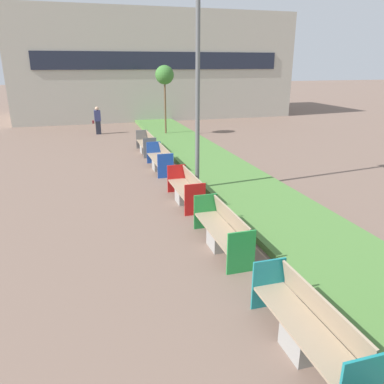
{
  "coord_description": "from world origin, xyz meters",
  "views": [
    {
      "loc": [
        -2.01,
        2.65,
        4.15
      ],
      "look_at": [
        0.9,
        12.55,
        0.6
      ],
      "focal_mm": 35.0,
      "sensor_mm": 36.0,
      "label": 1
    }
  ],
  "objects_px": {
    "bench_red_frame": "(186,191)",
    "bench_blue_frame": "(160,161)",
    "bench_green_frame": "(223,233)",
    "sapling_tree_far": "(165,76)",
    "bench_teal_frame": "(307,331)",
    "pedestrian_walking": "(98,120)",
    "street_lamp_post": "(198,56)",
    "bench_grey_frame": "(147,145)"
  },
  "relations": [
    {
      "from": "bench_grey_frame",
      "to": "bench_blue_frame",
      "type": "bearing_deg",
      "value": -89.97
    },
    {
      "from": "bench_red_frame",
      "to": "sapling_tree_far",
      "type": "bearing_deg",
      "value": 80.62
    },
    {
      "from": "street_lamp_post",
      "to": "pedestrian_walking",
      "type": "bearing_deg",
      "value": 101.94
    },
    {
      "from": "bench_teal_frame",
      "to": "bench_blue_frame",
      "type": "bearing_deg",
      "value": 90.0
    },
    {
      "from": "sapling_tree_far",
      "to": "bench_green_frame",
      "type": "bearing_deg",
      "value": -97.33
    },
    {
      "from": "bench_red_frame",
      "to": "street_lamp_post",
      "type": "distance_m",
      "value": 4.13
    },
    {
      "from": "bench_green_frame",
      "to": "sapling_tree_far",
      "type": "xyz_separation_m",
      "value": [
        1.87,
        14.53,
        3.11
      ]
    },
    {
      "from": "bench_green_frame",
      "to": "pedestrian_walking",
      "type": "xyz_separation_m",
      "value": [
        -2.0,
        16.35,
        0.47
      ]
    },
    {
      "from": "bench_grey_frame",
      "to": "street_lamp_post",
      "type": "height_order",
      "value": "street_lamp_post"
    },
    {
      "from": "bench_teal_frame",
      "to": "sapling_tree_far",
      "type": "distance_m",
      "value": 18.45
    },
    {
      "from": "bench_blue_frame",
      "to": "sapling_tree_far",
      "type": "height_order",
      "value": "sapling_tree_far"
    },
    {
      "from": "bench_red_frame",
      "to": "bench_green_frame",
      "type": "bearing_deg",
      "value": -89.96
    },
    {
      "from": "sapling_tree_far",
      "to": "pedestrian_walking",
      "type": "xyz_separation_m",
      "value": [
        -3.87,
        1.82,
        -2.64
      ]
    },
    {
      "from": "bench_grey_frame",
      "to": "pedestrian_walking",
      "type": "bearing_deg",
      "value": 108.64
    },
    {
      "from": "bench_green_frame",
      "to": "pedestrian_walking",
      "type": "relative_size",
      "value": 1.43
    },
    {
      "from": "bench_teal_frame",
      "to": "bench_green_frame",
      "type": "distance_m",
      "value": 3.56
    },
    {
      "from": "street_lamp_post",
      "to": "bench_teal_frame",
      "type": "bearing_deg",
      "value": -94.6
    },
    {
      "from": "bench_green_frame",
      "to": "pedestrian_walking",
      "type": "bearing_deg",
      "value": 96.98
    },
    {
      "from": "bench_grey_frame",
      "to": "pedestrian_walking",
      "type": "distance_m",
      "value": 6.28
    },
    {
      "from": "bench_green_frame",
      "to": "bench_red_frame",
      "type": "xyz_separation_m",
      "value": [
        -0.0,
        3.2,
        -0.0
      ]
    },
    {
      "from": "bench_teal_frame",
      "to": "bench_grey_frame",
      "type": "xyz_separation_m",
      "value": [
        -0.0,
        13.98,
        -0.0
      ]
    },
    {
      "from": "bench_red_frame",
      "to": "bench_grey_frame",
      "type": "bearing_deg",
      "value": 90.0
    },
    {
      "from": "bench_teal_frame",
      "to": "pedestrian_walking",
      "type": "xyz_separation_m",
      "value": [
        -2.0,
        19.91,
        0.47
      ]
    },
    {
      "from": "bench_green_frame",
      "to": "bench_grey_frame",
      "type": "height_order",
      "value": "same"
    },
    {
      "from": "street_lamp_post",
      "to": "sapling_tree_far",
      "type": "bearing_deg",
      "value": 83.17
    },
    {
      "from": "bench_blue_frame",
      "to": "street_lamp_post",
      "type": "distance_m",
      "value": 5.14
    },
    {
      "from": "bench_blue_frame",
      "to": "sapling_tree_far",
      "type": "bearing_deg",
      "value": 75.74
    },
    {
      "from": "bench_teal_frame",
      "to": "pedestrian_walking",
      "type": "height_order",
      "value": "pedestrian_walking"
    },
    {
      "from": "bench_blue_frame",
      "to": "pedestrian_walking",
      "type": "distance_m",
      "value": 9.4
    },
    {
      "from": "bench_red_frame",
      "to": "street_lamp_post",
      "type": "height_order",
      "value": "street_lamp_post"
    },
    {
      "from": "street_lamp_post",
      "to": "pedestrian_walking",
      "type": "distance_m",
      "value": 13.1
    },
    {
      "from": "street_lamp_post",
      "to": "bench_blue_frame",
      "type": "bearing_deg",
      "value": 100.87
    },
    {
      "from": "bench_green_frame",
      "to": "street_lamp_post",
      "type": "height_order",
      "value": "street_lamp_post"
    },
    {
      "from": "bench_grey_frame",
      "to": "sapling_tree_far",
      "type": "xyz_separation_m",
      "value": [
        1.87,
        4.11,
        3.12
      ]
    },
    {
      "from": "bench_grey_frame",
      "to": "street_lamp_post",
      "type": "distance_m",
      "value": 7.59
    },
    {
      "from": "bench_teal_frame",
      "to": "bench_grey_frame",
      "type": "relative_size",
      "value": 1.07
    },
    {
      "from": "bench_green_frame",
      "to": "sapling_tree_far",
      "type": "relative_size",
      "value": 0.59
    },
    {
      "from": "bench_green_frame",
      "to": "street_lamp_post",
      "type": "bearing_deg",
      "value": 81.36
    },
    {
      "from": "sapling_tree_far",
      "to": "bench_grey_frame",
      "type": "bearing_deg",
      "value": -114.48
    },
    {
      "from": "bench_red_frame",
      "to": "bench_teal_frame",
      "type": "bearing_deg",
      "value": -89.98
    },
    {
      "from": "street_lamp_post",
      "to": "pedestrian_walking",
      "type": "height_order",
      "value": "street_lamp_post"
    },
    {
      "from": "bench_red_frame",
      "to": "bench_blue_frame",
      "type": "relative_size",
      "value": 0.92
    }
  ]
}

